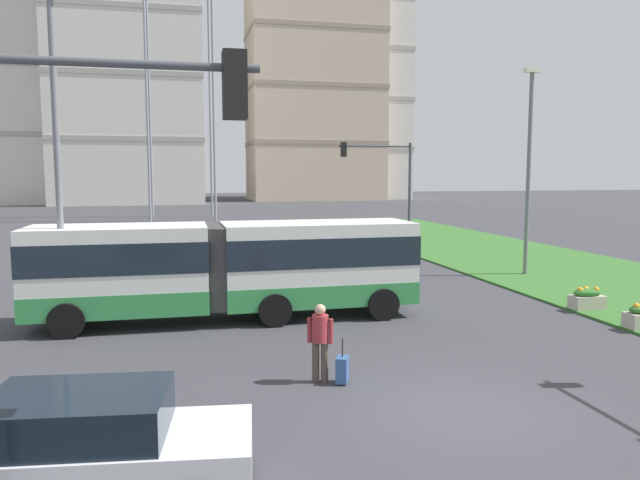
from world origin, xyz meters
name	(u,v)px	position (x,y,z in m)	size (l,w,h in m)	color
ground_plane	(462,411)	(0.00, 0.00, 0.00)	(260.00, 260.00, 0.00)	#38383D
grass_median	(633,287)	(12.30, 10.00, 0.04)	(10.00, 70.00, 0.08)	#336628
articulated_bus	(228,267)	(-3.76, 8.50, 1.65)	(11.88, 2.83, 3.00)	silver
car_white_van	(89,451)	(-6.54, -1.86, 0.75)	(4.58, 2.44, 1.58)	silver
car_silver_hatch	(164,241)	(-6.04, 25.00, 0.75)	(4.41, 2.04, 1.58)	#B7BABF
pedestrian_crossing	(320,337)	(-2.30, 2.22, 1.00)	(0.53, 0.36, 1.74)	#4C4238
rolling_suitcase	(342,369)	(-1.85, 2.02, 0.31)	(0.37, 0.43, 0.97)	#335693
flower_planter_2	(587,298)	(7.90, 6.94, 0.43)	(1.10, 0.56, 0.74)	#B7AD9E
traffic_light_near_left	(70,215)	(-6.46, -3.00, 4.10)	(3.32, 0.28, 6.00)	#474C51
traffic_light_far_right	(387,178)	(6.14, 22.00, 4.29)	(4.24, 0.28, 6.23)	#474C51
streetlight_left	(57,148)	(-8.50, 7.98, 5.24)	(0.70, 0.28, 9.59)	slate
streetlight_median	(529,163)	(9.80, 13.76, 4.98)	(0.70, 0.28, 9.07)	slate
apartment_tower_west	(3,74)	(-30.00, 90.49, 19.18)	(18.33, 16.92, 38.31)	silver
apartment_tower_westcentre	(126,22)	(-11.94, 86.87, 26.72)	(21.40, 17.53, 53.39)	silver
apartment_tower_centre	(314,64)	(17.62, 92.02, 22.66)	(21.90, 14.45, 45.28)	#C6B299
apartment_tower_eastcentre	(357,81)	(26.27, 95.52, 20.77)	(15.85, 15.25, 41.49)	silver
transmission_pylon	(178,7)	(-4.73, 51.26, 20.26)	(9.00, 6.24, 37.59)	gray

